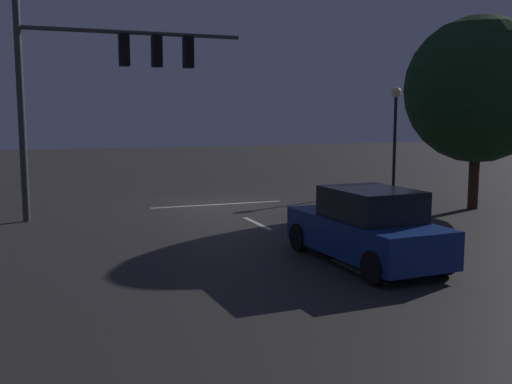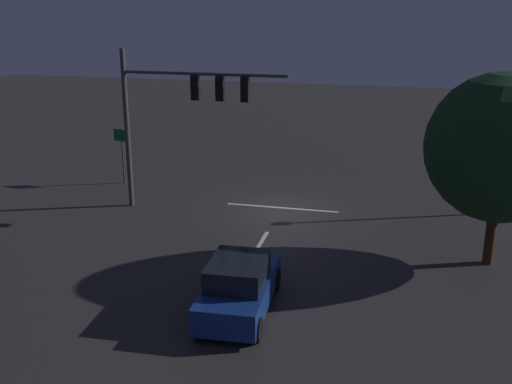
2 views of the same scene
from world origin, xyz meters
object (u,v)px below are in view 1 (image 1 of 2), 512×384
Objects in this scene: traffic_signal_assembly at (104,70)px; car_approaching at (367,228)px; street_lamp_left_kerb at (395,118)px; tree_left_far at (478,90)px.

traffic_signal_assembly reaches higher than car_approaching.
car_approaching is 0.99× the size of street_lamp_left_kerb.
car_approaching is 0.66× the size of tree_left_far.
car_approaching is 13.46m from street_lamp_left_kerb.
tree_left_far is (-12.26, 2.97, -0.57)m from traffic_signal_assembly.
traffic_signal_assembly is 1.61× the size of car_approaching.
car_approaching is at bearing 35.15° from tree_left_far.
car_approaching is at bearing 119.19° from traffic_signal_assembly.
street_lamp_left_kerb is (-12.52, -2.34, -1.54)m from traffic_signal_assembly.
tree_left_far reaches higher than car_approaching.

